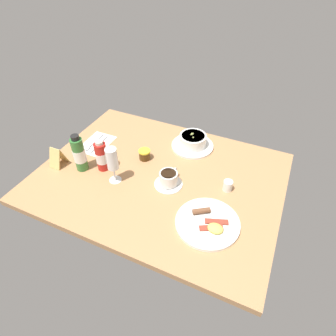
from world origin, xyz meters
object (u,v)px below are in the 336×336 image
Objects in this scene: creamer_jug at (228,185)px; breakfast_plate at (208,223)px; coffee_cup at (169,179)px; menu_card at (57,157)px; wine_glass at (112,160)px; sauce_bottle_green at (79,154)px; porridge_bowl at (193,141)px; jam_jar at (145,154)px; sauce_bottle_red at (102,156)px; cutlery_setting at (96,144)px.

creamer_jug is 21.62cm from breakfast_plate.
breakfast_plate is at bearing 149.06° from coffee_cup.
breakfast_plate is 2.60× the size of menu_card.
sauce_bottle_green reaches higher than wine_glass.
sauce_bottle_green reaches higher than menu_card.
sauce_bottle_green is (41.40, 37.57, 5.23)cm from porridge_bowl.
wine_glass reaches higher than jam_jar.
jam_jar is at bearing -149.35° from menu_card.
porridge_bowl is 26.09cm from jam_jar.
coffee_cup is at bearing -170.40° from sauce_bottle_green.
creamer_jug reaches higher than jam_jar.
sauce_bottle_red is 1.63× the size of menu_card.
sauce_bottle_green reaches higher than porridge_bowl.
coffee_cup is 25.94cm from creamer_jug.
porridge_bowl is at bearing -42.45° from creamer_jug.
wine_glass reaches higher than breakfast_plate.
cutlery_setting is at bearing 0.21° from jam_jar.
jam_jar is 20.93cm from sauce_bottle_red.
porridge_bowl is at bearing -89.59° from coffee_cup.
sauce_bottle_green is at bearing -169.07° from menu_card.
creamer_jug reaches higher than cutlery_setting.
porridge_bowl is 46.62cm from sauce_bottle_red.
coffee_cup reaches higher than jam_jar.
wine_glass is at bearing 141.80° from cutlery_setting.
sauce_bottle_green reaches higher than coffee_cup.
sauce_bottle_red is 0.63× the size of breakfast_plate.
sauce_bottle_green reaches higher than jam_jar.
menu_card is (21.10, 6.58, -2.54)cm from sauce_bottle_red.
breakfast_plate is (-41.27, 25.48, -1.66)cm from jam_jar.
sauce_bottle_green is at bearing 107.11° from cutlery_setting.
creamer_jug is at bearing -167.75° from menu_card.
jam_jar is at bearing -179.79° from cutlery_setting.
sauce_bottle_red reaches higher than porridge_bowl.
cutlery_setting is at bearing 21.94° from porridge_bowl.
sauce_bottle_red is 57.10cm from breakfast_plate.
cutlery_setting is (47.13, 18.98, -3.15)cm from porridge_bowl.
creamer_jug is at bearing 176.92° from cutlery_setting.
sauce_bottle_red reaches higher than jam_jar.
creamer_jug is 51.04cm from wine_glass.
sauce_bottle_red is (14.39, 14.44, 4.73)cm from jam_jar.
creamer_jug is at bearing 137.55° from porridge_bowl.
jam_jar is 48.53cm from breakfast_plate.
coffee_cup is 1.36× the size of menu_card.
creamer_jug is at bearing -169.67° from sauce_bottle_red.
menu_card is (53.47, 39.90, 1.36)cm from porridge_bowl.
sauce_bottle_green is at bearing 9.60° from coffee_cup.
cutlery_setting is at bearing -13.71° from coffee_cup.
sauce_bottle_red reaches higher than cutlery_setting.
creamer_jug is at bearing -162.39° from wine_glass.
jam_jar is at bearing -134.89° from sauce_bottle_red.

